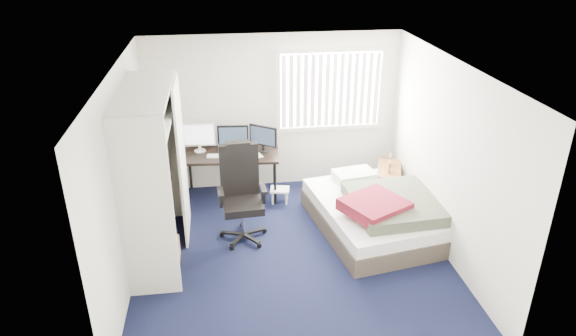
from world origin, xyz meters
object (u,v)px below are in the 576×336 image
Objects in this scene: office_chair at (242,202)px; nightstand at (389,172)px; bed at (377,212)px; desk at (230,151)px.

nightstand is (2.36, 0.86, -0.09)m from office_chair.
bed is (1.88, -0.11, -0.24)m from office_chair.
nightstand is at bearing 19.92° from office_chair.
office_chair is 2.52m from nightstand.
office_chair reaches higher than bed.
office_chair is at bearing 176.57° from bed.
nightstand is (2.47, -0.36, -0.34)m from desk.
desk is 2.44m from bed.
nightstand is at bearing -8.34° from desk.
bed is (-0.48, -0.97, -0.15)m from nightstand.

